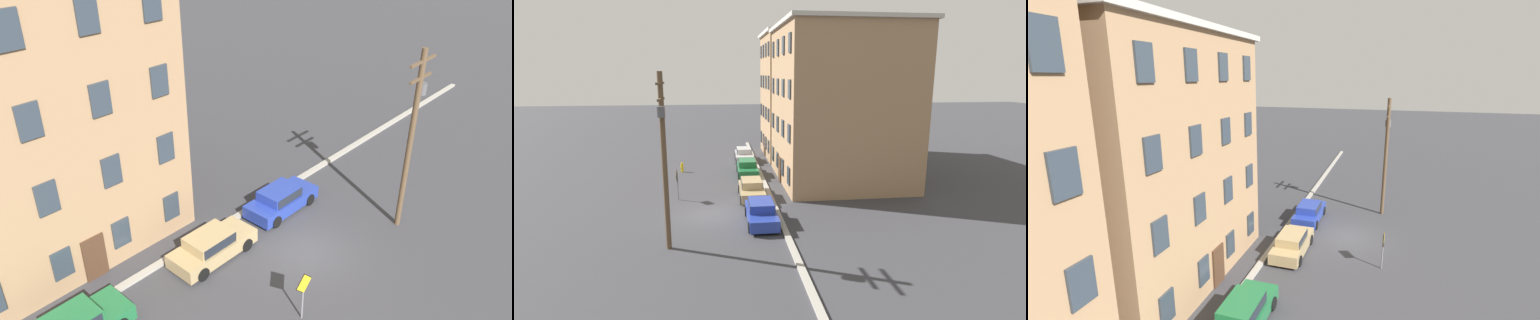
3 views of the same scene
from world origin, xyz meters
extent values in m
plane|color=#38383D|center=(0.00, 0.00, 0.00)|extent=(200.00, 200.00, 0.00)
cube|color=#9E998E|center=(0.00, 4.50, 0.08)|extent=(56.00, 0.36, 0.16)
cube|color=#9E7A56|center=(-7.90, 11.22, 6.61)|extent=(11.84, 10.44, 13.23)
cube|color=#2D3842|center=(-9.38, 5.94, 1.65)|extent=(0.90, 0.10, 1.40)
cube|color=#2D3842|center=(-9.38, 5.94, 4.96)|extent=(0.90, 0.10, 1.40)
cube|color=#2D3842|center=(-9.38, 5.94, 8.27)|extent=(0.90, 0.10, 1.40)
cube|color=#2D3842|center=(-9.38, 5.94, 11.57)|extent=(0.90, 0.10, 1.40)
cube|color=#2D3842|center=(-6.42, 5.94, 1.65)|extent=(0.90, 0.10, 1.40)
cube|color=#2D3842|center=(-6.42, 5.94, 4.96)|extent=(0.90, 0.10, 1.40)
cube|color=#2D3842|center=(-6.42, 5.94, 8.27)|extent=(0.90, 0.10, 1.40)
cube|color=#2D3842|center=(-6.42, 5.94, 11.57)|extent=(0.90, 0.10, 1.40)
cube|color=#2D3842|center=(-3.46, 5.94, 1.65)|extent=(0.90, 0.10, 1.40)
cube|color=#2D3842|center=(-3.46, 5.94, 4.96)|extent=(0.90, 0.10, 1.40)
cube|color=#2D3842|center=(-3.46, 5.94, 8.27)|extent=(0.90, 0.10, 1.40)
cube|color=#2D3842|center=(-3.46, 5.94, 11.57)|extent=(0.90, 0.10, 1.40)
cube|color=#472D1E|center=(-7.90, 5.94, 1.10)|extent=(1.10, 0.10, 2.20)
cylinder|color=black|center=(-9.06, 4.12, 0.33)|extent=(0.66, 0.22, 0.66)
cube|color=tan|center=(-3.37, 3.07, 0.53)|extent=(4.40, 1.80, 0.70)
cube|color=tan|center=(-3.57, 3.07, 1.15)|extent=(2.20, 1.51, 0.55)
cube|color=#1E232D|center=(-3.57, 3.07, 1.15)|extent=(2.02, 1.58, 0.48)
cylinder|color=black|center=(-1.92, 3.92, 0.33)|extent=(0.66, 0.22, 0.66)
cylinder|color=black|center=(-1.92, 2.22, 0.33)|extent=(0.66, 0.22, 0.66)
cylinder|color=black|center=(-4.82, 3.92, 0.33)|extent=(0.66, 0.22, 0.66)
cylinder|color=black|center=(-4.82, 2.22, 0.33)|extent=(0.66, 0.22, 0.66)
cube|color=#233899|center=(1.98, 3.24, 0.53)|extent=(4.40, 1.80, 0.70)
cube|color=#233899|center=(1.78, 3.24, 1.15)|extent=(2.20, 1.51, 0.55)
cube|color=#1E232D|center=(1.78, 3.24, 1.15)|extent=(2.02, 1.58, 0.48)
cylinder|color=black|center=(3.43, 4.09, 0.33)|extent=(0.66, 0.22, 0.66)
cylinder|color=black|center=(3.43, 2.39, 0.33)|extent=(0.66, 0.22, 0.66)
cylinder|color=black|center=(0.53, 4.09, 0.33)|extent=(0.66, 0.22, 0.66)
cylinder|color=black|center=(0.53, 2.39, 0.33)|extent=(0.66, 0.22, 0.66)
cylinder|color=slate|center=(-3.62, -2.50, 1.10)|extent=(0.08, 0.08, 2.20)
cube|color=yellow|center=(-3.62, -2.53, 1.87)|extent=(0.94, 0.03, 0.94)
cube|color=black|center=(-3.62, -2.52, 1.87)|extent=(1.01, 0.02, 1.01)
cylinder|color=brown|center=(5.08, -2.19, 4.75)|extent=(0.28, 0.28, 9.50)
cube|color=brown|center=(5.08, -2.19, 8.90)|extent=(2.40, 0.12, 0.12)
cube|color=brown|center=(5.08, -2.19, 8.10)|extent=(2.00, 0.12, 0.12)
cylinder|color=#515156|center=(5.43, -2.19, 7.50)|extent=(0.44, 0.44, 0.55)
camera|label=1|loc=(-16.08, -11.27, 15.60)|focal=35.00mm
camera|label=2|loc=(25.99, 0.68, 9.37)|focal=28.00mm
camera|label=3|loc=(-22.73, -2.54, 11.08)|focal=24.00mm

